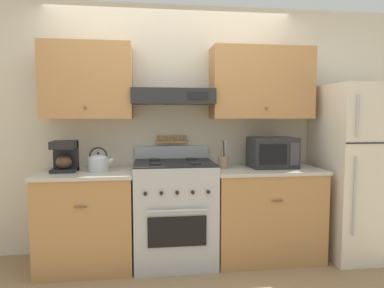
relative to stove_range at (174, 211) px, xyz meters
name	(u,v)px	position (x,y,z in m)	size (l,w,h in m)	color
ground_plane	(177,276)	(0.00, -0.34, -0.49)	(16.00, 16.00, 0.00)	#937551
wall_back	(175,115)	(0.04, 0.31, 0.93)	(5.20, 0.46, 2.55)	beige
counter_left	(88,218)	(-0.82, 0.01, -0.04)	(0.87, 0.68, 0.90)	#AD7A47
counter_right	(264,212)	(0.91, 0.01, -0.04)	(1.05, 0.68, 0.90)	#AD7A47
stove_range	(174,211)	(0.00, 0.00, 0.00)	(0.76, 0.69, 1.10)	#ADAFB5
refrigerator	(360,170)	(1.90, -0.04, 0.37)	(0.80, 0.76, 1.72)	beige
tea_kettle	(99,162)	(-0.71, 0.01, 0.49)	(0.25, 0.19, 0.23)	#B7B7BC
coffee_maker	(65,156)	(-1.01, 0.04, 0.55)	(0.22, 0.23, 0.28)	black
microwave	(272,152)	(0.99, 0.03, 0.56)	(0.44, 0.35, 0.30)	#232326
utensil_crock	(223,162)	(0.48, 0.01, 0.48)	(0.11, 0.11, 0.28)	#8E7051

